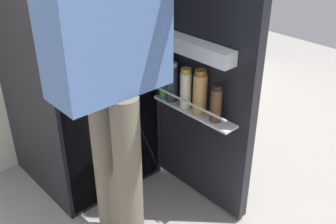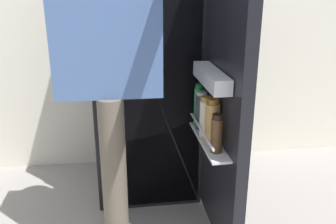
{
  "view_description": "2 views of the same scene",
  "coord_description": "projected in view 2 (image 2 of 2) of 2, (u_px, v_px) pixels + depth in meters",
  "views": [
    {
      "loc": [
        -1.0,
        -1.26,
        1.52
      ],
      "look_at": [
        0.08,
        -0.08,
        0.64
      ],
      "focal_mm": 42.75,
      "sensor_mm": 36.0,
      "label": 1
    },
    {
      "loc": [
        -0.17,
        -1.67,
        1.3
      ],
      "look_at": [
        0.07,
        -0.04,
        0.72
      ],
      "focal_mm": 38.72,
      "sensor_mm": 36.0,
      "label": 2
    }
  ],
  "objects": [
    {
      "name": "person",
      "position": [
        110.0,
        55.0,
        1.61
      ],
      "size": [
        0.55,
        0.79,
        1.66
      ],
      "color": "#665B4C",
      "rests_on": "ground_plane"
    },
    {
      "name": "refrigerator",
      "position": [
        149.0,
        67.0,
        2.24
      ],
      "size": [
        0.68,
        1.27,
        1.64
      ],
      "color": "black",
      "rests_on": "ground_plane"
    }
  ]
}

